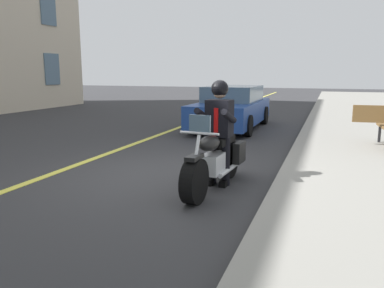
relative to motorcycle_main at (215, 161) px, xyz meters
name	(u,v)px	position (x,y,z in m)	size (l,w,h in m)	color
ground_plane	(164,176)	(-0.36, -1.07, -0.45)	(80.00, 80.00, 0.00)	#333335
lane_center_stripe	(72,167)	(-0.36, -3.07, -0.45)	(60.00, 0.16, 0.01)	#E5DB4C
motorcycle_main	(215,161)	(0.00, 0.00, 0.00)	(2.22, 0.67, 1.26)	black
rider_main	(219,123)	(-0.19, 0.01, 0.58)	(0.64, 0.57, 1.74)	black
car_silver	(232,108)	(-6.67, -1.38, 0.24)	(4.60, 1.92, 1.40)	navy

